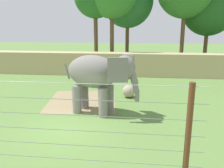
{
  "coord_description": "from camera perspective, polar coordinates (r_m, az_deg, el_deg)",
  "views": [
    {
      "loc": [
        3.27,
        -9.97,
        4.78
      ],
      "look_at": [
        1.71,
        3.55,
        1.4
      ],
      "focal_mm": 37.25,
      "sensor_mm": 36.0,
      "label": 1
    }
  ],
  "objects": [
    {
      "name": "ground_plane",
      "position": [
        11.53,
        -10.71,
        -10.81
      ],
      "size": [
        120.0,
        120.0,
        0.0
      ],
      "primitive_type": "plane",
      "color": "#5B7F3D"
    },
    {
      "name": "dirt_patch",
      "position": [
        15.53,
        -7.36,
        -4.09
      ],
      "size": [
        4.89,
        5.3,
        0.01
      ],
      "primitive_type": "cube",
      "rotation": [
        0.0,
        0.0,
        0.13
      ],
      "color": "#937F5B",
      "rests_on": "ground"
    },
    {
      "name": "embankment_wall",
      "position": [
        23.55,
        -1.46,
        5.0
      ],
      "size": [
        36.0,
        1.8,
        2.23
      ],
      "primitive_type": "cube",
      "color": "tan",
      "rests_on": "ground"
    },
    {
      "name": "elephant",
      "position": [
        12.73,
        -3.37,
        2.29
      ],
      "size": [
        4.4,
        2.43,
        3.34
      ],
      "color": "gray",
      "rests_on": "ground"
    },
    {
      "name": "enrichment_ball",
      "position": [
        16.07,
        4.14,
        -1.76
      ],
      "size": [
        0.88,
        0.88,
        0.88
      ],
      "primitive_type": "sphere",
      "color": "tan",
      "rests_on": "ground"
    },
    {
      "name": "cable_fence",
      "position": [
        7.95,
        -18.6,
        -9.95
      ],
      "size": [
        10.59,
        0.18,
        3.26
      ],
      "color": "brown",
      "rests_on": "ground"
    },
    {
      "name": "water_tub",
      "position": [
        18.2,
        -1.87,
        -0.69
      ],
      "size": [
        1.1,
        1.1,
        0.35
      ],
      "color": "slate",
      "rests_on": "ground"
    },
    {
      "name": "tree_behind_wall",
      "position": [
        29.61,
        22.72,
        16.85
      ],
      "size": [
        5.94,
        5.94,
        9.95
      ],
      "color": "brown",
      "rests_on": "ground"
    },
    {
      "name": "tree_right_of_centre",
      "position": [
        29.54,
        3.89,
        19.68
      ],
      "size": [
        6.09,
        6.09,
        10.97
      ],
      "color": "brown",
      "rests_on": "ground"
    }
  ]
}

